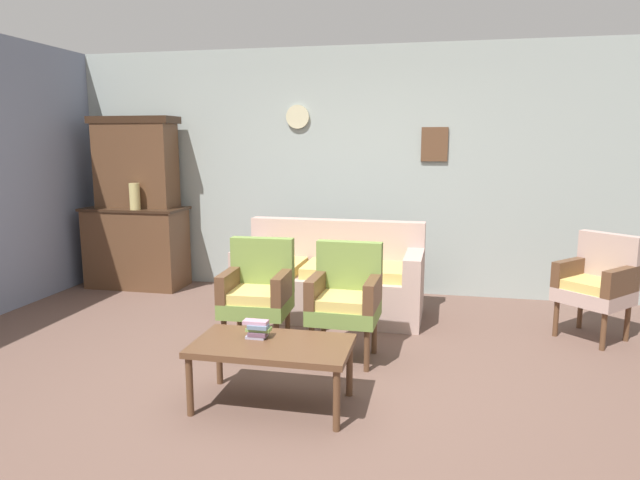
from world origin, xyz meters
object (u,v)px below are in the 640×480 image
(armchair_near_couch_end, at_px, (258,290))
(coffee_table, at_px, (272,349))
(armchair_by_doorway, at_px, (345,296))
(floral_couch, at_px, (331,281))
(wingback_chair_by_fireplace, at_px, (597,281))
(book_stack_on_table, at_px, (258,329))
(vase_on_cabinet, at_px, (135,196))
(side_cabinet, at_px, (137,247))

(armchair_near_couch_end, distance_m, coffee_table, 1.03)
(armchair_by_doorway, bearing_deg, coffee_table, -109.32)
(armchair_near_couch_end, relative_size, armchair_by_doorway, 1.00)
(floral_couch, xyz_separation_m, wingback_chair_by_fireplace, (2.36, -0.20, 0.17))
(armchair_by_doorway, relative_size, book_stack_on_table, 5.09)
(floral_couch, height_order, coffee_table, floral_couch)
(book_stack_on_table, bearing_deg, vase_on_cabinet, 133.07)
(book_stack_on_table, bearing_deg, coffee_table, -32.13)
(side_cabinet, distance_m, vase_on_cabinet, 0.65)
(vase_on_cabinet, xyz_separation_m, book_stack_on_table, (2.19, -2.34, -0.60))
(vase_on_cabinet, xyz_separation_m, armchair_near_couch_end, (1.91, -1.48, -0.58))
(side_cabinet, height_order, armchair_by_doorway, side_cabinet)
(wingback_chair_by_fireplace, bearing_deg, side_cabinet, 170.54)
(side_cabinet, distance_m, wingback_chair_by_fireplace, 4.84)
(vase_on_cabinet, height_order, armchair_by_doorway, vase_on_cabinet)
(floral_couch, relative_size, armchair_by_doorway, 1.98)
(side_cabinet, relative_size, armchair_by_doorway, 1.28)
(armchair_near_couch_end, bearing_deg, wingback_chair_by_fireplace, 17.54)
(armchair_near_couch_end, relative_size, book_stack_on_table, 5.09)
(floral_couch, bearing_deg, wingback_chair_by_fireplace, -4.88)
(floral_couch, bearing_deg, side_cabinet, 166.19)
(armchair_by_doorway, bearing_deg, floral_couch, 106.52)
(vase_on_cabinet, bearing_deg, wingback_chair_by_fireplace, -7.49)
(armchair_by_doorway, xyz_separation_m, coffee_table, (-0.32, -0.91, -0.12))
(vase_on_cabinet, distance_m, floral_couch, 2.46)
(floral_couch, bearing_deg, armchair_near_couch_end, -110.16)
(vase_on_cabinet, height_order, book_stack_on_table, vase_on_cabinet)
(vase_on_cabinet, relative_size, wingback_chair_by_fireplace, 0.33)
(floral_couch, height_order, armchair_by_doorway, same)
(vase_on_cabinet, distance_m, book_stack_on_table, 3.27)
(coffee_table, xyz_separation_m, book_stack_on_table, (-0.12, 0.07, 0.10))
(side_cabinet, relative_size, coffee_table, 1.16)
(side_cabinet, xyz_separation_m, coffee_table, (2.42, -2.60, -0.09))
(armchair_near_couch_end, bearing_deg, floral_couch, 69.84)
(side_cabinet, bearing_deg, armchair_near_couch_end, -39.46)
(armchair_near_couch_end, height_order, book_stack_on_table, armchair_near_couch_end)
(armchair_near_couch_end, distance_m, book_stack_on_table, 0.91)
(side_cabinet, height_order, coffee_table, side_cabinet)
(armchair_near_couch_end, relative_size, coffee_table, 0.90)
(wingback_chair_by_fireplace, bearing_deg, book_stack_on_table, -144.99)
(vase_on_cabinet, bearing_deg, coffee_table, -46.31)
(wingback_chair_by_fireplace, bearing_deg, armchair_near_couch_end, -162.46)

